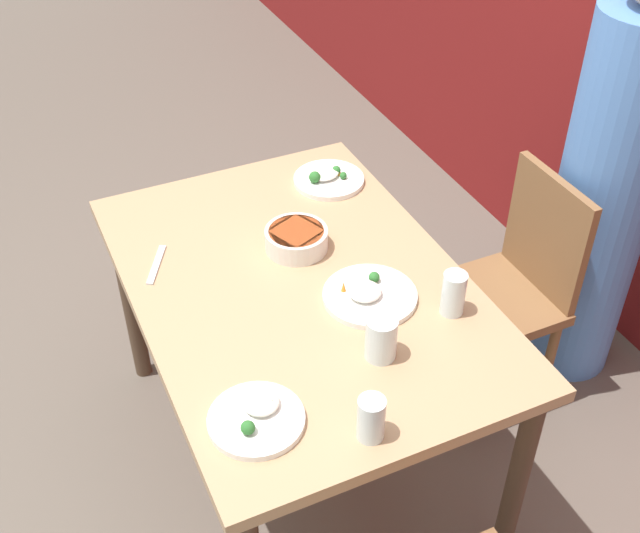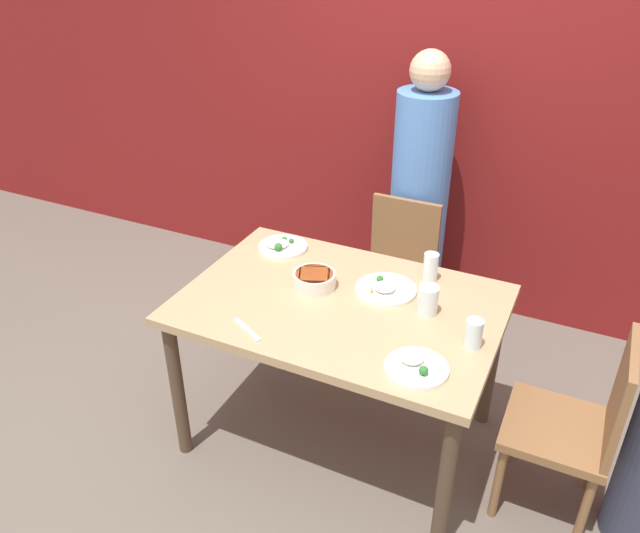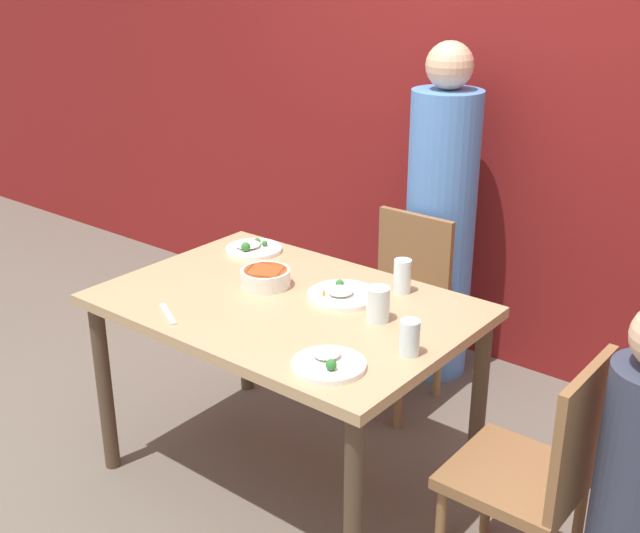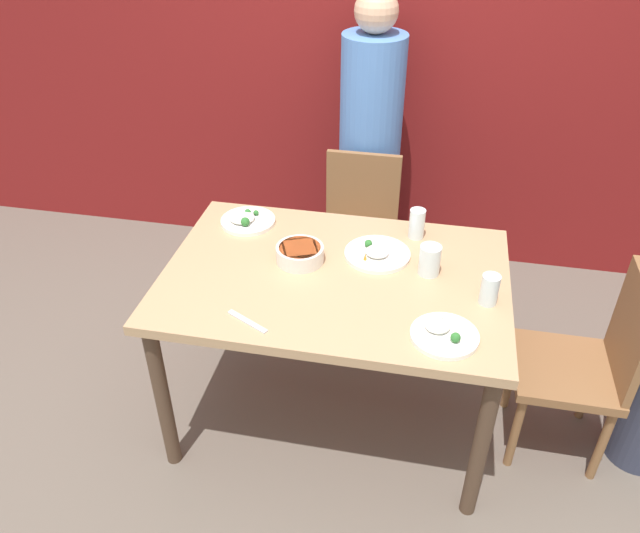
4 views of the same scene
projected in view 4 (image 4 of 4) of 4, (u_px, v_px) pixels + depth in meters
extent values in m
plane|color=#60564C|center=(333.00, 410.00, 2.86)|extent=(10.00, 10.00, 0.00)
cube|color=maroon|center=(386.00, 26.00, 3.25)|extent=(10.00, 0.06, 2.70)
cube|color=tan|center=(335.00, 278.00, 2.43)|extent=(1.33, 0.92, 0.04)
cylinder|color=#4C3828|center=(163.00, 398.00, 2.43)|extent=(0.06, 0.06, 0.73)
cylinder|color=#4C3828|center=(480.00, 448.00, 2.23)|extent=(0.06, 0.06, 0.73)
cylinder|color=#4C3828|center=(227.00, 280.00, 3.07)|extent=(0.06, 0.06, 0.73)
cylinder|color=#4C3828|center=(479.00, 311.00, 2.87)|extent=(0.06, 0.06, 0.73)
cube|color=brown|center=(356.00, 249.00, 3.21)|extent=(0.40, 0.40, 0.04)
cube|color=brown|center=(363.00, 192.00, 3.23)|extent=(0.38, 0.03, 0.43)
cylinder|color=brown|center=(318.00, 297.00, 3.23)|extent=(0.04, 0.04, 0.39)
cylinder|color=brown|center=(382.00, 305.00, 3.18)|extent=(0.04, 0.04, 0.39)
cylinder|color=brown|center=(330.00, 262.00, 3.50)|extent=(0.04, 0.04, 0.39)
cylinder|color=brown|center=(389.00, 269.00, 3.44)|extent=(0.04, 0.04, 0.39)
cube|color=brown|center=(565.00, 370.00, 2.49)|extent=(0.40, 0.40, 0.04)
cube|color=brown|center=(631.00, 331.00, 2.32)|extent=(0.03, 0.38, 0.43)
cylinder|color=brown|center=(511.00, 374.00, 2.77)|extent=(0.04, 0.04, 0.39)
cylinder|color=brown|center=(515.00, 432.00, 2.51)|extent=(0.04, 0.04, 0.39)
cylinder|color=brown|center=(589.00, 385.00, 2.72)|extent=(0.04, 0.04, 0.39)
cylinder|color=brown|center=(602.00, 445.00, 2.45)|extent=(0.04, 0.04, 0.39)
cylinder|color=#5184D1|center=(369.00, 166.00, 3.38)|extent=(0.33, 0.33, 1.39)
sphere|color=#DBAD89|center=(376.00, 10.00, 2.92)|extent=(0.21, 0.21, 0.21)
cylinder|color=silver|center=(300.00, 254.00, 2.48)|extent=(0.19, 0.19, 0.07)
cylinder|color=#BC5123|center=(300.00, 248.00, 2.46)|extent=(0.17, 0.17, 0.01)
cylinder|color=white|center=(444.00, 336.00, 2.11)|extent=(0.23, 0.23, 0.02)
ellipsoid|color=white|center=(437.00, 325.00, 2.12)|extent=(0.09, 0.09, 0.03)
cone|color=orange|center=(442.00, 321.00, 2.13)|extent=(0.02, 0.02, 0.03)
sphere|color=#2D702D|center=(456.00, 337.00, 2.06)|extent=(0.03, 0.03, 0.03)
cylinder|color=white|center=(248.00, 221.00, 2.73)|extent=(0.24, 0.24, 0.02)
ellipsoid|color=white|center=(242.00, 218.00, 2.71)|extent=(0.11, 0.11, 0.03)
cone|color=orange|center=(249.00, 213.00, 2.75)|extent=(0.02, 0.02, 0.02)
sphere|color=#2D702D|center=(248.00, 212.00, 2.75)|extent=(0.03, 0.03, 0.03)
sphere|color=#2D702D|center=(245.00, 222.00, 2.67)|extent=(0.04, 0.04, 0.04)
sphere|color=#2D702D|center=(256.00, 213.00, 2.75)|extent=(0.02, 0.02, 0.02)
cylinder|color=white|center=(377.00, 254.00, 2.52)|extent=(0.27, 0.27, 0.02)
ellipsoid|color=white|center=(377.00, 252.00, 2.49)|extent=(0.09, 0.09, 0.03)
sphere|color=#2D702D|center=(368.00, 243.00, 2.54)|extent=(0.03, 0.03, 0.03)
cone|color=orange|center=(365.00, 256.00, 2.46)|extent=(0.01, 0.01, 0.03)
cylinder|color=silver|center=(490.00, 289.00, 2.24)|extent=(0.07, 0.07, 0.12)
cylinder|color=silver|center=(417.00, 224.00, 2.61)|extent=(0.07, 0.07, 0.13)
cylinder|color=silver|center=(430.00, 260.00, 2.39)|extent=(0.08, 0.08, 0.12)
cube|color=silver|center=(247.00, 321.00, 2.18)|extent=(0.17, 0.10, 0.01)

